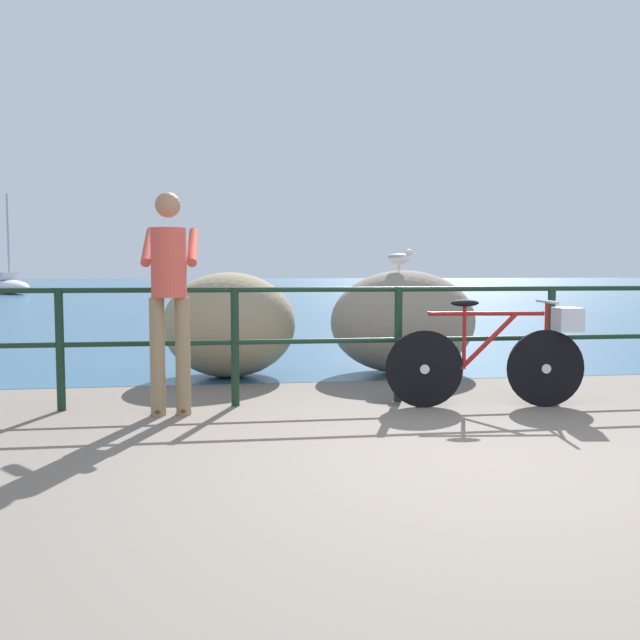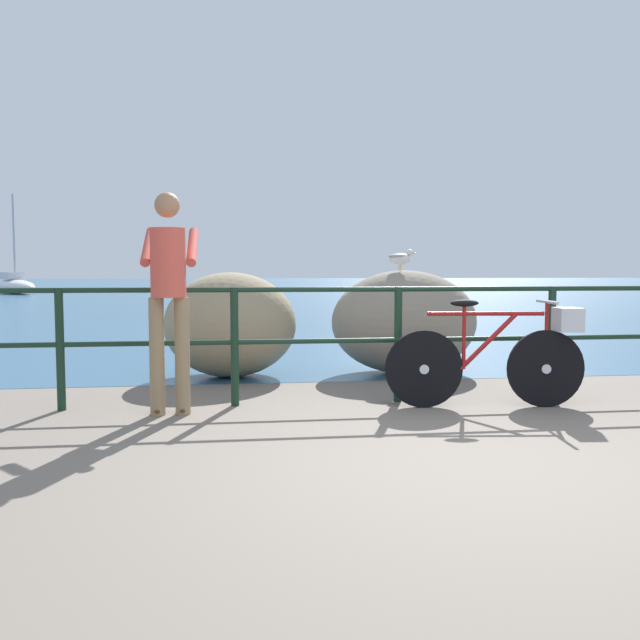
{
  "view_description": "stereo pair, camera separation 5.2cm",
  "coord_description": "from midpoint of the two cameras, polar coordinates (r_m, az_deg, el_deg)",
  "views": [
    {
      "loc": [
        -1.52,
        -3.68,
        1.17
      ],
      "look_at": [
        -0.64,
        2.48,
        0.7
      ],
      "focal_mm": 37.72,
      "sensor_mm": 36.0,
      "label": 1
    },
    {
      "loc": [
        -1.47,
        -3.69,
        1.17
      ],
      "look_at": [
        -0.64,
        2.48,
        0.7
      ],
      "focal_mm": 37.72,
      "sensor_mm": 36.0,
      "label": 2
    }
  ],
  "objects": [
    {
      "name": "seagull",
      "position": [
        7.55,
        6.54,
        5.26
      ],
      "size": [
        0.3,
        0.27,
        0.23
      ],
      "rotation": [
        0.0,
        0.0,
        5.57
      ],
      "color": "gold",
      "rests_on": "breakwater_boulder_main"
    },
    {
      "name": "promenade_railing",
      "position": [
        5.98,
        6.41,
        -0.84
      ],
      "size": [
        8.69,
        0.07,
        1.02
      ],
      "color": "black",
      "rests_on": "ground_plane"
    },
    {
      "name": "breakwater_boulder_left",
      "position": [
        7.4,
        -7.89,
        -0.4
      ],
      "size": [
        1.44,
        1.27,
        1.14
      ],
      "color": "gray",
      "rests_on": "ground"
    },
    {
      "name": "ground_plane",
      "position": [
        23.77,
        -4.47,
        1.3
      ],
      "size": [
        120.0,
        120.0,
        0.1
      ],
      "primitive_type": "cube",
      "color": "#6B6056"
    },
    {
      "name": "sailboat",
      "position": [
        36.77,
        -24.98,
        2.69
      ],
      "size": [
        3.59,
        4.35,
        4.9
      ],
      "rotation": [
        0.0,
        0.0,
        5.32
      ],
      "color": "white",
      "rests_on": "sea_surface"
    },
    {
      "name": "bicycle",
      "position": [
        5.91,
        15.0,
        -2.71
      ],
      "size": [
        1.69,
        0.48,
        0.92
      ],
      "rotation": [
        0.0,
        0.0,
        -0.11
      ],
      "color": "black",
      "rests_on": "ground_plane"
    },
    {
      "name": "person_at_railing",
      "position": [
        5.51,
        -12.92,
        2.33
      ],
      "size": [
        0.44,
        0.64,
        1.78
      ],
      "rotation": [
        0.0,
        0.0,
        1.57
      ],
      "color": "#8C7251",
      "rests_on": "ground_plane"
    },
    {
      "name": "sea_surface",
      "position": [
        51.9,
        -6.44,
        2.93
      ],
      "size": [
        120.0,
        90.0,
        0.01
      ],
      "primitive_type": "cube",
      "color": "#2D5675",
      "rests_on": "ground_plane"
    },
    {
      "name": "breakwater_boulder_main",
      "position": [
        7.66,
        6.88,
        -0.16
      ],
      "size": [
        1.66,
        1.19,
        1.16
      ],
      "color": "gray",
      "rests_on": "ground"
    }
  ]
}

